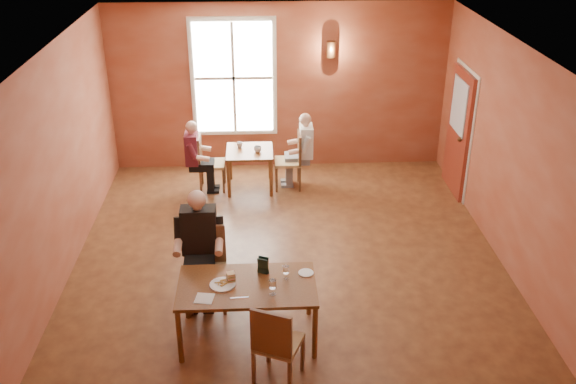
{
  "coord_description": "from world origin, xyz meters",
  "views": [
    {
      "loc": [
        -0.38,
        -7.57,
        4.91
      ],
      "look_at": [
        0.0,
        0.2,
        1.05
      ],
      "focal_mm": 40.0,
      "sensor_mm": 36.0,
      "label": 1
    }
  ],
  "objects_px": {
    "chair_diner_maroon": "(212,163)",
    "chair_empty": "(278,341)",
    "chair_diner_white": "(288,160)",
    "diner_white": "(289,153)",
    "chair_diner_main": "(207,270)",
    "diner_maroon": "(210,156)",
    "diner_main": "(206,258)",
    "main_table": "(248,311)",
    "second_table": "(250,169)"
  },
  "relations": [
    {
      "from": "chair_diner_white",
      "to": "diner_main",
      "type": "bearing_deg",
      "value": 161.28
    },
    {
      "from": "diner_main",
      "to": "diner_white",
      "type": "height_order",
      "value": "diner_main"
    },
    {
      "from": "diner_white",
      "to": "diner_maroon",
      "type": "distance_m",
      "value": 1.36
    },
    {
      "from": "diner_white",
      "to": "main_table",
      "type": "bearing_deg",
      "value": 170.31
    },
    {
      "from": "chair_diner_white",
      "to": "chair_diner_maroon",
      "type": "height_order",
      "value": "chair_diner_white"
    },
    {
      "from": "diner_main",
      "to": "chair_diner_white",
      "type": "distance_m",
      "value": 3.62
    },
    {
      "from": "chair_diner_white",
      "to": "diner_white",
      "type": "distance_m",
      "value": 0.14
    },
    {
      "from": "chair_diner_main",
      "to": "diner_white",
      "type": "distance_m",
      "value": 3.6
    },
    {
      "from": "second_table",
      "to": "chair_diner_maroon",
      "type": "bearing_deg",
      "value": 180.0
    },
    {
      "from": "second_table",
      "to": "chair_diner_white",
      "type": "xyz_separation_m",
      "value": [
        0.65,
        0.0,
        0.15
      ]
    },
    {
      "from": "main_table",
      "to": "diner_main",
      "type": "distance_m",
      "value": 0.87
    },
    {
      "from": "diner_main",
      "to": "diner_white",
      "type": "relative_size",
      "value": 1.13
    },
    {
      "from": "chair_empty",
      "to": "diner_main",
      "type": "bearing_deg",
      "value": 145.15
    },
    {
      "from": "chair_diner_maroon",
      "to": "diner_maroon",
      "type": "bearing_deg",
      "value": -90.0
    },
    {
      "from": "diner_maroon",
      "to": "main_table",
      "type": "bearing_deg",
      "value": 9.41
    },
    {
      "from": "main_table",
      "to": "chair_diner_main",
      "type": "bearing_deg",
      "value": 127.57
    },
    {
      "from": "diner_white",
      "to": "diner_maroon",
      "type": "xyz_separation_m",
      "value": [
        -1.36,
        0.0,
        -0.02
      ]
    },
    {
      "from": "chair_diner_main",
      "to": "diner_maroon",
      "type": "relative_size",
      "value": 0.84
    },
    {
      "from": "chair_diner_main",
      "to": "second_table",
      "type": "distance_m",
      "value": 3.44
    },
    {
      "from": "chair_empty",
      "to": "second_table",
      "type": "height_order",
      "value": "chair_empty"
    },
    {
      "from": "diner_main",
      "to": "diner_white",
      "type": "bearing_deg",
      "value": -109.17
    },
    {
      "from": "main_table",
      "to": "diner_white",
      "type": "distance_m",
      "value": 4.11
    },
    {
      "from": "main_table",
      "to": "chair_empty",
      "type": "distance_m",
      "value": 0.8
    },
    {
      "from": "chair_diner_white",
      "to": "diner_white",
      "type": "relative_size",
      "value": 0.79
    },
    {
      "from": "diner_white",
      "to": "diner_maroon",
      "type": "relative_size",
      "value": 1.03
    },
    {
      "from": "main_table",
      "to": "chair_diner_white",
      "type": "bearing_deg",
      "value": 80.73
    },
    {
      "from": "chair_empty",
      "to": "chair_diner_white",
      "type": "xyz_separation_m",
      "value": [
        0.33,
        4.76,
        -0.0
      ]
    },
    {
      "from": "chair_diner_maroon",
      "to": "chair_diner_main",
      "type": "bearing_deg",
      "value": 2.36
    },
    {
      "from": "chair_empty",
      "to": "diner_white",
      "type": "relative_size",
      "value": 0.79
    },
    {
      "from": "chair_diner_white",
      "to": "diner_maroon",
      "type": "bearing_deg",
      "value": 90.0
    },
    {
      "from": "diner_maroon",
      "to": "chair_diner_white",
      "type": "bearing_deg",
      "value": 90.0
    },
    {
      "from": "chair_diner_main",
      "to": "diner_maroon",
      "type": "distance_m",
      "value": 3.4
    },
    {
      "from": "chair_empty",
      "to": "chair_diner_maroon",
      "type": "relative_size",
      "value": 1.03
    },
    {
      "from": "diner_white",
      "to": "chair_diner_maroon",
      "type": "relative_size",
      "value": 1.3
    },
    {
      "from": "diner_main",
      "to": "chair_diner_main",
      "type": "bearing_deg",
      "value": -90.0
    },
    {
      "from": "diner_main",
      "to": "chair_empty",
      "type": "height_order",
      "value": "diner_main"
    },
    {
      "from": "chair_diner_main",
      "to": "diner_maroon",
      "type": "bearing_deg",
      "value": -87.14
    },
    {
      "from": "main_table",
      "to": "second_table",
      "type": "xyz_separation_m",
      "value": [
        0.01,
        4.04,
        -0.02
      ]
    },
    {
      "from": "diner_main",
      "to": "chair_empty",
      "type": "xyz_separation_m",
      "value": [
        0.83,
        -1.33,
        -0.21
      ]
    },
    {
      "from": "main_table",
      "to": "diner_maroon",
      "type": "xyz_separation_m",
      "value": [
        -0.67,
        4.04,
        0.25
      ]
    },
    {
      "from": "chair_diner_main",
      "to": "diner_white",
      "type": "bearing_deg",
      "value": -109.33
    },
    {
      "from": "second_table",
      "to": "chair_diner_white",
      "type": "height_order",
      "value": "chair_diner_white"
    },
    {
      "from": "chair_diner_white",
      "to": "diner_white",
      "type": "bearing_deg",
      "value": -90.0
    },
    {
      "from": "chair_diner_maroon",
      "to": "chair_empty",
      "type": "bearing_deg",
      "value": 11.54
    },
    {
      "from": "chair_diner_white",
      "to": "diner_white",
      "type": "height_order",
      "value": "diner_white"
    },
    {
      "from": "chair_diner_main",
      "to": "chair_empty",
      "type": "height_order",
      "value": "chair_diner_main"
    },
    {
      "from": "diner_main",
      "to": "second_table",
      "type": "relative_size",
      "value": 1.81
    },
    {
      "from": "diner_main",
      "to": "chair_diner_white",
      "type": "xyz_separation_m",
      "value": [
        1.16,
        3.42,
        -0.22
      ]
    },
    {
      "from": "diner_white",
      "to": "chair_diner_maroon",
      "type": "xyz_separation_m",
      "value": [
        -1.33,
        0.0,
        -0.15
      ]
    },
    {
      "from": "chair_diner_main",
      "to": "second_table",
      "type": "height_order",
      "value": "chair_diner_main"
    }
  ]
}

